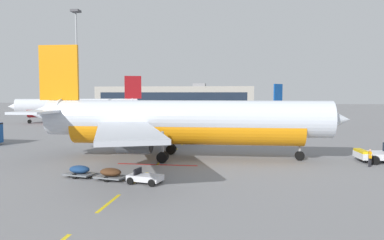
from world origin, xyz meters
TOP-DOWN VIEW (x-y plane):
  - ground at (40.00, 40.00)m, footprint 400.00×400.00m
  - apron_paint_markings at (18.00, 39.54)m, footprint 8.00×98.81m
  - airliner_foreground at (19.61, 25.87)m, footprint 34.75×34.61m
  - airliner_mid_left at (-12.31, 70.05)m, footprint 31.05×29.77m
  - airliner_far_center at (27.73, 71.04)m, footprint 21.54×23.36m
  - baggage_train at (15.90, 15.14)m, footprint 8.71×3.29m
  - ground_crew_worker at (38.18, 23.88)m, footprint 0.34×0.66m
  - apron_light_mast_near at (-9.87, 63.38)m, footprint 1.80×1.80m
  - terminal_satellite at (-7.53, 167.58)m, footprint 75.00×25.57m

SIDE VIEW (x-z plane):
  - ground at x=40.00m, z-range 0.00..0.00m
  - apron_paint_markings at x=18.00m, z-range 0.00..0.01m
  - baggage_train at x=15.90m, z-range -0.05..1.09m
  - ground_crew_worker at x=38.18m, z-range 0.12..1.80m
  - airliner_far_center at x=27.73m, z-range -1.63..7.60m
  - airliner_mid_left at x=-12.31m, z-range -1.97..9.22m
  - airliner_foreground at x=19.61m, z-range -2.15..10.05m
  - terminal_satellite at x=-7.53m, z-range -0.78..11.02m
  - apron_light_mast_near at x=-9.87m, z-range 3.03..27.86m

